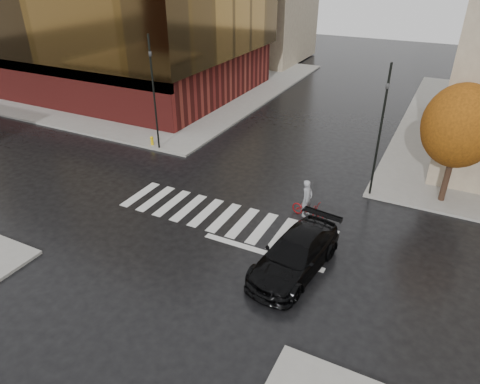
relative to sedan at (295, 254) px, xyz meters
The scene contains 11 objects.
ground 5.16m from the sedan, 159.32° to the left, with size 120.00×120.00×0.00m, color black.
sidewalk_nw 34.41m from the sedan, 138.50° to the left, with size 30.00×30.00×0.15m, color gray.
crosswalk 5.35m from the sedan, 154.25° to the left, with size 12.00×3.00×0.01m, color silver.
office_glass 34.12m from the sedan, 143.53° to the left, with size 27.00×19.00×16.00m.
tree_ne_a 11.19m from the sedan, 60.37° to the left, with size 3.80×3.80×6.50m.
sedan is the anchor object (origin of this frame).
cyclist 4.40m from the sedan, 101.97° to the left, with size 1.98×1.06×2.14m.
traffic_light_nw 15.91m from the sedan, 148.42° to the left, with size 0.19×0.16×7.65m.
traffic_light_ne 9.00m from the sedan, 79.33° to the left, with size 0.21×0.23×7.34m.
fire_hydrant 16.22m from the sedan, 149.21° to the left, with size 0.23×0.23×0.64m.
manhole 1.55m from the sedan, behind, with size 0.59×0.59×0.01m, color #4E371B.
Camera 1 is at (9.32, -16.02, 12.08)m, focal length 32.00 mm.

